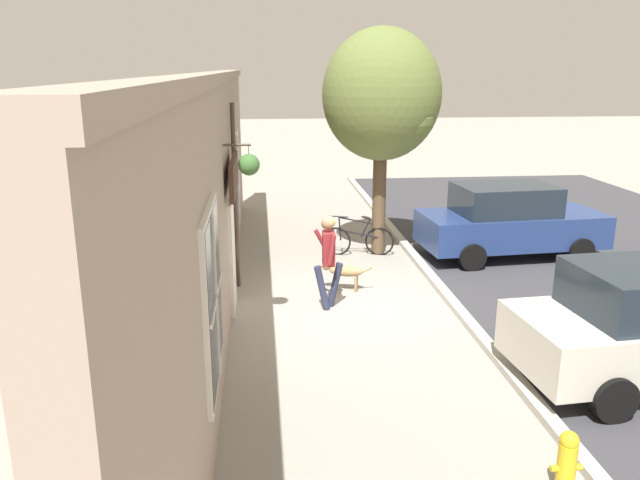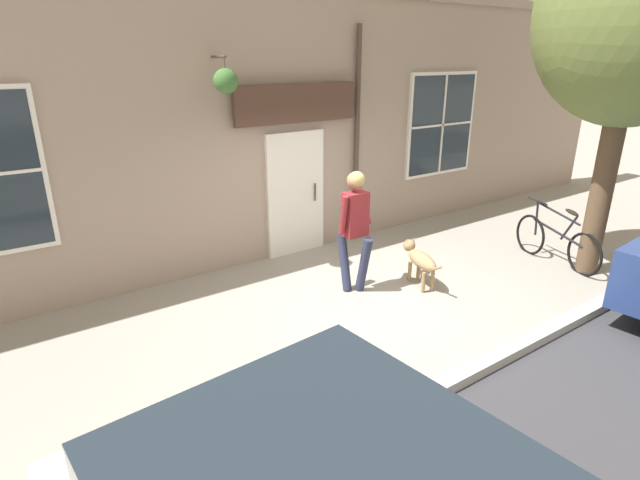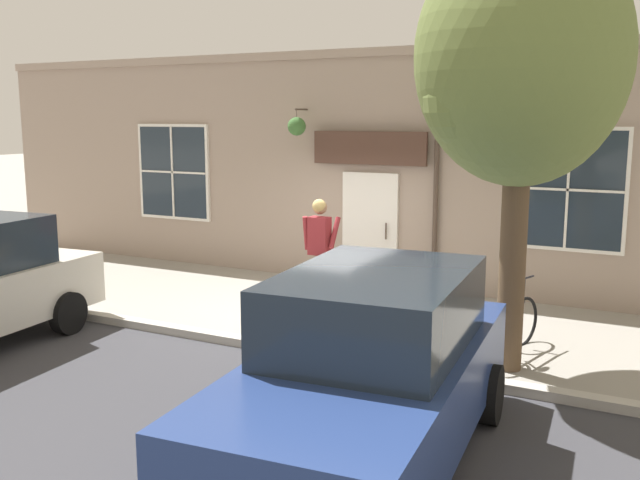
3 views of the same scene
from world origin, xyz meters
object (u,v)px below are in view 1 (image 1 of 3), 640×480
Objects in this scene: parked_car_mid_block at (509,221)px; fire_hydrant at (567,463)px; street_tree_by_curb at (384,98)px; pedestrian_walking at (328,253)px; dog_on_leash at (343,271)px; leaning_bicycle at (358,240)px.

parked_car_mid_block is 5.75× the size of fire_hydrant.
pedestrian_walking is at bearing -115.53° from street_tree_by_curb.
fire_hydrant is (0.26, -9.05, -3.33)m from street_tree_by_curb.
dog_on_leash is 0.24× the size of parked_car_mid_block.
parked_car_mid_block reaches higher than dog_on_leash.
pedestrian_walking is 5.50m from parked_car_mid_block.
pedestrian_walking is 4.65m from street_tree_by_curb.
parked_car_mid_block is (4.25, 1.99, 0.47)m from dog_on_leash.
fire_hydrant is at bearing -88.34° from street_tree_by_curb.
pedestrian_walking is 5.95m from fire_hydrant.
leaning_bicycle is at bearing -174.15° from street_tree_by_curb.
parked_car_mid_block is (4.65, 2.92, -0.21)m from pedestrian_walking.
street_tree_by_curb is at bearing 91.66° from fire_hydrant.
street_tree_by_curb is at bearing 5.85° from leaning_bicycle.
street_tree_by_curb is at bearing 169.93° from parked_car_mid_block.
fire_hydrant is (1.91, -5.59, -0.70)m from pedestrian_walking.
leaning_bicycle is (1.09, 3.40, -0.71)m from pedestrian_walking.
pedestrian_walking is 1.05× the size of leaning_bicycle.
street_tree_by_curb is (1.65, 3.46, 2.64)m from pedestrian_walking.
dog_on_leash is 0.62× the size of leaning_bicycle.
leaning_bicycle is (-0.56, -0.06, -3.35)m from street_tree_by_curb.
leaning_bicycle is 0.39× the size of parked_car_mid_block.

